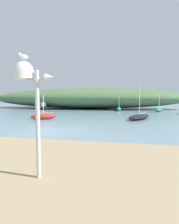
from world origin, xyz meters
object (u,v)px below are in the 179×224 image
at_px(seagull_on_radar, 23,56).
at_px(motorboat_off_point, 44,107).
at_px(sailboat_west_reach, 119,109).
at_px(sailboat_by_sandbar, 44,116).
at_px(mast_structure, 27,81).
at_px(sailboat_outer_mooring, 139,117).
at_px(sailboat_inner_mooring, 159,110).

relative_size(seagull_on_radar, motorboat_off_point, 0.11).
height_order(sailboat_west_reach, sailboat_by_sandbar, sailboat_west_reach).
distance_m(mast_structure, sailboat_outer_mooring, 17.39).
bearing_deg(sailboat_by_sandbar, sailboat_inner_mooring, 44.35).
distance_m(sailboat_by_sandbar, sailboat_inner_mooring, 20.17).
relative_size(sailboat_by_sandbar, motorboat_off_point, 0.96).
distance_m(sailboat_outer_mooring, sailboat_by_sandbar, 10.77).
relative_size(motorboat_off_point, sailboat_inner_mooring, 0.95).
xyz_separation_m(sailboat_outer_mooring, motorboat_off_point, (-17.90, 13.01, 0.26)).
bearing_deg(sailboat_by_sandbar, motorboat_off_point, 115.80).
xyz_separation_m(sailboat_west_reach, sailboat_by_sandbar, (-7.62, -14.52, -0.03)).
relative_size(mast_structure, motorboat_off_point, 1.08).
height_order(mast_structure, seagull_on_radar, seagull_on_radar).
height_order(motorboat_off_point, sailboat_inner_mooring, sailboat_inner_mooring).
height_order(sailboat_outer_mooring, sailboat_by_sandbar, sailboat_outer_mooring).
bearing_deg(sailboat_inner_mooring, sailboat_outer_mooring, -108.16).
xyz_separation_m(sailboat_outer_mooring, sailboat_inner_mooring, (3.89, 11.86, 0.06)).
height_order(sailboat_outer_mooring, motorboat_off_point, sailboat_outer_mooring).
distance_m(seagull_on_radar, motorboat_off_point, 32.97).
height_order(mast_structure, sailboat_west_reach, mast_structure).
xyz_separation_m(sailboat_west_reach, sailboat_inner_mooring, (6.80, -0.42, -0.02)).
bearing_deg(sailboat_west_reach, sailboat_outer_mooring, -76.68).
bearing_deg(motorboat_off_point, sailboat_west_reach, -2.76).
xyz_separation_m(sailboat_outer_mooring, sailboat_by_sandbar, (-10.53, -2.23, 0.05)).
bearing_deg(sailboat_inner_mooring, seagull_on_radar, -105.46).
relative_size(mast_structure, sailboat_outer_mooring, 0.70).
bearing_deg(sailboat_outer_mooring, sailboat_inner_mooring, 71.84).
relative_size(sailboat_west_reach, sailboat_outer_mooring, 0.60).
distance_m(sailboat_west_reach, sailboat_outer_mooring, 12.63).
bearing_deg(sailboat_by_sandbar, seagull_on_radar, -65.82).
distance_m(mast_structure, motorboat_off_point, 32.96).
height_order(sailboat_west_reach, motorboat_off_point, sailboat_west_reach).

